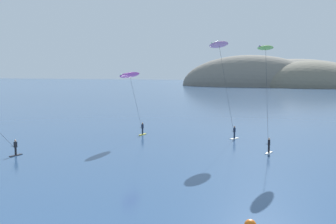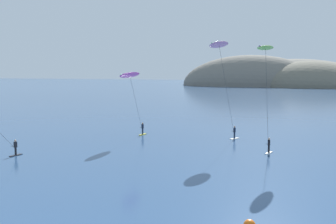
{
  "view_description": "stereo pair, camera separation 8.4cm",
  "coord_description": "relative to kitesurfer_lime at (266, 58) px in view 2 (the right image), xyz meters",
  "views": [
    {
      "loc": [
        8.77,
        -17.15,
        9.25
      ],
      "look_at": [
        -6.24,
        30.87,
        3.97
      ],
      "focal_mm": 45.0,
      "sensor_mm": 36.0,
      "label": 1
    },
    {
      "loc": [
        8.85,
        -17.12,
        9.25
      ],
      "look_at": [
        -6.24,
        30.87,
        3.97
      ],
      "focal_mm": 45.0,
      "sensor_mm": 36.0,
      "label": 2
    }
  ],
  "objects": [
    {
      "name": "headland_island",
      "position": [
        -6.63,
        181.37,
        -10.25
      ],
      "size": [
        97.63,
        55.55,
        31.81
      ],
      "color": "#6B6656",
      "rests_on": "ground"
    },
    {
      "name": "kitesurfer_lime",
      "position": [
        0.0,
        0.0,
        0.0
      ],
      "size": [
        1.94,
        6.04,
        11.54
      ],
      "color": "silver",
      "rests_on": "ground"
    },
    {
      "name": "kitesurfer_magenta",
      "position": [
        -17.52,
        6.57,
        -2.55
      ],
      "size": [
        1.53,
        7.32,
        8.8
      ],
      "color": "yellow",
      "rests_on": "ground"
    },
    {
      "name": "kitesurfer_pink",
      "position": [
        -5.66,
        5.4,
        0.77
      ],
      "size": [
        2.92,
        8.59,
        12.4
      ],
      "color": "silver",
      "rests_on": "ground"
    }
  ]
}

